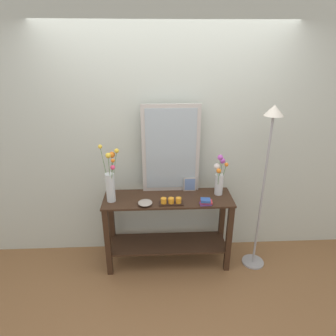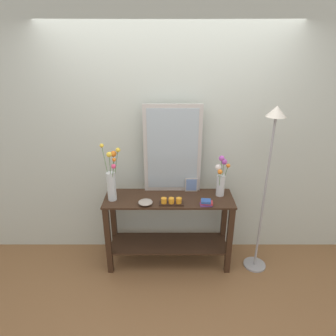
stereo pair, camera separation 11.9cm
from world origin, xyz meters
name	(u,v)px [view 2 (the right image)]	position (x,y,z in m)	size (l,w,h in m)	color
ground_plane	(168,261)	(0.00, 0.00, -0.01)	(7.00, 6.00, 0.02)	brown
wall_back	(168,139)	(0.00, 0.33, 1.35)	(6.40, 0.08, 2.70)	beige
console_table	(168,223)	(0.00, 0.00, 0.50)	(1.34, 0.42, 0.81)	#382316
mirror_leaning	(172,150)	(0.04, 0.18, 1.28)	(0.60, 0.03, 0.94)	#B7B2AD
tall_vase_left	(111,180)	(-0.57, -0.03, 1.04)	(0.20, 0.19, 0.58)	silver
vase_right	(220,179)	(0.54, 0.05, 1.01)	(0.16, 0.16, 0.46)	silver
candle_tray	(171,202)	(0.02, -0.13, 0.84)	(0.24, 0.09, 0.07)	black
picture_frame_small	(191,185)	(0.24, 0.15, 0.89)	(0.14, 0.01, 0.16)	#B7B2AD
decorative_bowl	(145,202)	(-0.23, -0.14, 0.84)	(0.14, 0.14, 0.04)	#9E9389
book_stack	(205,203)	(0.37, -0.15, 0.84)	(0.13, 0.10, 0.06)	#663884
floor_lamp	(268,166)	(0.96, -0.08, 1.20)	(0.24, 0.24, 1.78)	#9E9EA3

